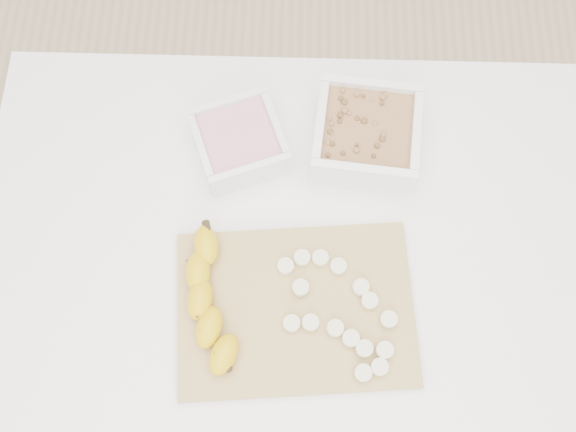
{
  "coord_description": "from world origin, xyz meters",
  "views": [
    {
      "loc": [
        0.01,
        -0.3,
        1.72
      ],
      "look_at": [
        0.0,
        0.03,
        0.81
      ],
      "focal_mm": 40.0,
      "sensor_mm": 36.0,
      "label": 1
    }
  ],
  "objects_px": {
    "bowl_yogurt": "(239,142)",
    "bowl_granola": "(366,135)",
    "table": "(288,263)",
    "banana": "(210,303)",
    "cutting_board": "(295,309)"
  },
  "relations": [
    {
      "from": "bowl_yogurt",
      "to": "bowl_granola",
      "type": "height_order",
      "value": "bowl_granola"
    },
    {
      "from": "bowl_granola",
      "to": "cutting_board",
      "type": "height_order",
      "value": "bowl_granola"
    },
    {
      "from": "bowl_yogurt",
      "to": "table",
      "type": "bearing_deg",
      "value": -63.55
    },
    {
      "from": "bowl_granola",
      "to": "table",
      "type": "bearing_deg",
      "value": -124.27
    },
    {
      "from": "cutting_board",
      "to": "bowl_yogurt",
      "type": "bearing_deg",
      "value": 110.0
    },
    {
      "from": "cutting_board",
      "to": "table",
      "type": "bearing_deg",
      "value": 98.21
    },
    {
      "from": "bowl_yogurt",
      "to": "bowl_granola",
      "type": "relative_size",
      "value": 0.96
    },
    {
      "from": "bowl_yogurt",
      "to": "banana",
      "type": "distance_m",
      "value": 0.27
    },
    {
      "from": "table",
      "to": "bowl_yogurt",
      "type": "distance_m",
      "value": 0.23
    },
    {
      "from": "table",
      "to": "banana",
      "type": "relative_size",
      "value": 4.53
    },
    {
      "from": "cutting_board",
      "to": "banana",
      "type": "relative_size",
      "value": 1.62
    },
    {
      "from": "table",
      "to": "cutting_board",
      "type": "bearing_deg",
      "value": -81.79
    },
    {
      "from": "table",
      "to": "bowl_yogurt",
      "type": "xyz_separation_m",
      "value": [
        -0.08,
        0.17,
        0.13
      ]
    },
    {
      "from": "bowl_granola",
      "to": "banana",
      "type": "relative_size",
      "value": 0.82
    },
    {
      "from": "bowl_yogurt",
      "to": "cutting_board",
      "type": "bearing_deg",
      "value": -70.0
    }
  ]
}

